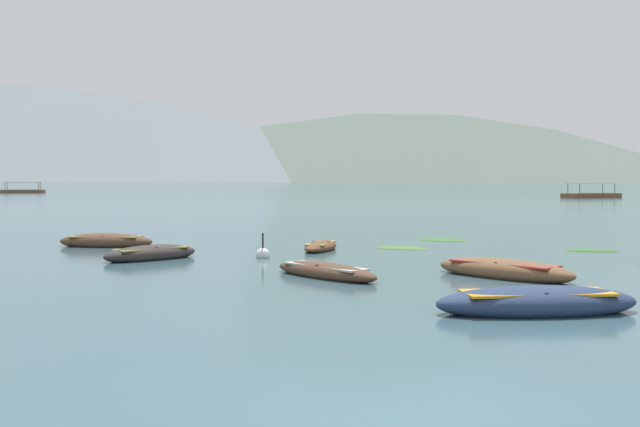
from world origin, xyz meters
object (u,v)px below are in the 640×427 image
object	(u,v)px
rowboat_5	(106,241)
ferry_1	(591,195)
rowboat_1	(151,254)
mooring_buoy	(263,255)
rowboat_0	(321,246)
rowboat_6	(537,302)
rowboat_4	(325,271)
ferry_0	(23,191)
rowboat_2	(504,270)

from	to	relation	value
rowboat_5	ferry_1	xyz separation A→B (m)	(59.38, 75.11, 0.23)
rowboat_1	mooring_buoy	world-z (taller)	mooring_buoy
rowboat_0	rowboat_6	size ratio (longest dim) A/B	0.74
rowboat_4	rowboat_6	size ratio (longest dim) A/B	0.90
rowboat_5	ferry_0	size ratio (longest dim) A/B	0.46
rowboat_1	rowboat_2	size ratio (longest dim) A/B	0.85
rowboat_6	mooring_buoy	world-z (taller)	mooring_buoy
rowboat_1	ferry_1	distance (m)	98.38
rowboat_1	ferry_0	size ratio (longest dim) A/B	0.39
rowboat_0	rowboat_4	distance (m)	7.81
ferry_1	rowboat_2	bearing A→B (deg)	-118.43
rowboat_0	rowboat_2	distance (m)	9.37
rowboat_0	ferry_1	xyz separation A→B (m)	(50.78, 77.63, 0.30)
rowboat_5	mooring_buoy	bearing A→B (deg)	-38.69
rowboat_5	mooring_buoy	world-z (taller)	mooring_buoy
rowboat_1	ferry_0	world-z (taller)	ferry_0
rowboat_5	rowboat_6	distance (m)	19.90
rowboat_2	rowboat_6	world-z (taller)	rowboat_6
rowboat_1	rowboat_4	world-z (taller)	rowboat_1
rowboat_2	rowboat_4	distance (m)	5.02
rowboat_1	rowboat_0	bearing A→B (deg)	22.65
rowboat_1	rowboat_6	world-z (taller)	rowboat_6
rowboat_0	rowboat_5	size ratio (longest dim) A/B	0.77
rowboat_0	ferry_1	distance (m)	92.77
ferry_0	mooring_buoy	distance (m)	141.53
rowboat_4	ferry_1	distance (m)	99.75
rowboat_0	ferry_1	world-z (taller)	ferry_1
mooring_buoy	rowboat_1	bearing A→B (deg)	-178.72
rowboat_0	mooring_buoy	world-z (taller)	mooring_buoy
ferry_0	mooring_buoy	size ratio (longest dim) A/B	8.86
rowboat_0	rowboat_2	bearing A→B (deg)	-63.23
ferry_1	mooring_buoy	distance (m)	96.13
rowboat_4	rowboat_5	world-z (taller)	rowboat_5
ferry_0	mooring_buoy	world-z (taller)	ferry_0
mooring_buoy	rowboat_4	bearing A→B (deg)	-73.39
rowboat_1	rowboat_6	size ratio (longest dim) A/B	0.82
rowboat_0	rowboat_6	world-z (taller)	rowboat_6
rowboat_4	rowboat_6	xyz separation A→B (m)	(3.66, -5.96, 0.06)
rowboat_6	ferry_1	distance (m)	103.15
ferry_0	ferry_1	distance (m)	112.94
rowboat_1	rowboat_2	xyz separation A→B (m)	(10.41, -5.79, 0.01)
rowboat_0	rowboat_5	distance (m)	8.96
rowboat_4	mooring_buoy	world-z (taller)	mooring_buoy
rowboat_5	ferry_1	bearing A→B (deg)	51.67
rowboat_1	rowboat_6	bearing A→B (deg)	-50.83
rowboat_0	rowboat_1	bearing A→B (deg)	-157.35
rowboat_5	rowboat_0	bearing A→B (deg)	-16.35
rowboat_0	rowboat_4	bearing A→B (deg)	-95.60
rowboat_0	ferry_0	size ratio (longest dim) A/B	0.35
rowboat_5	mooring_buoy	distance (m)	8.03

